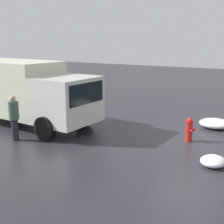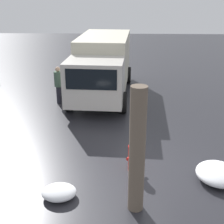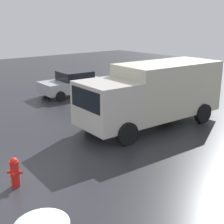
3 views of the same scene
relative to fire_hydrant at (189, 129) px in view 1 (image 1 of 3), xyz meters
The scene contains 6 objects.
ground_plane 0.46m from the fire_hydrant, 46.03° to the left, with size 60.00×60.00×0.00m, color #28282D.
fire_hydrant is the anchor object (origin of this frame).
delivery_truck 7.29m from the fire_hydrant, 10.37° to the left, with size 6.97×2.93×2.77m.
pedestrian 6.49m from the fire_hydrant, 29.62° to the left, with size 0.37×0.37×1.70m.
snow_pile_by_hydrant 2.39m from the fire_hydrant, 99.88° to the right, with size 1.32×1.22×0.39m.
snow_pile_curbside 2.31m from the fire_hydrant, 125.36° to the left, with size 0.76×0.88×0.29m.
Camera 1 is at (-3.21, 10.92, 3.72)m, focal length 50.00 mm.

